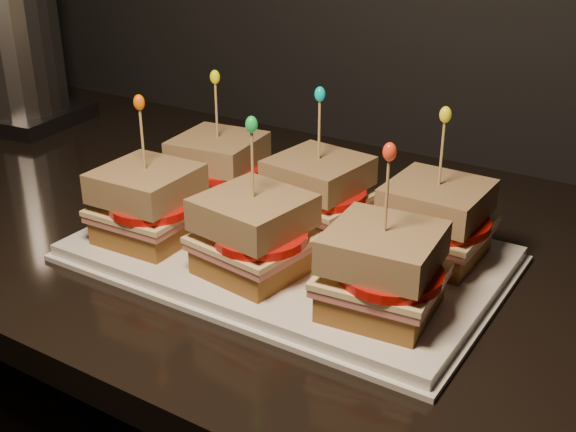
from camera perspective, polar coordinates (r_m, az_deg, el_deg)
The scene contains 48 objects.
granite_slab at distance 0.95m, azimuth -5.53°, elevation -0.29°, with size 2.18×0.68×0.04m, color black.
platter at distance 0.81m, azimuth -0.00°, elevation -2.97°, with size 0.45×0.28×0.02m, color white.
platter_rim at distance 0.81m, azimuth -0.00°, elevation -3.35°, with size 0.46×0.29×0.01m, color white.
sandwich_0_bread_bot at distance 0.92m, azimuth -5.42°, elevation 2.09°, with size 0.10×0.10×0.03m, color brown.
sandwich_0_ham at distance 0.91m, azimuth -5.46°, elevation 3.09°, with size 0.11×0.10×0.01m, color #B95A51.
sandwich_0_cheese at distance 0.91m, azimuth -5.48°, elevation 3.50°, with size 0.11×0.10×0.01m, color beige.
sandwich_0_tomato at distance 0.90m, azimuth -5.12°, elevation 3.69°, with size 0.10×0.10×0.01m, color #BA100B.
sandwich_0_bread_top at distance 0.90m, azimuth -5.55°, elevation 5.20°, with size 0.10×0.10×0.03m, color #562C0C.
sandwich_0_pick at distance 0.89m, azimuth -5.67°, elevation 8.05°, with size 0.00×0.00×0.09m, color tan.
sandwich_0_frill at distance 0.87m, azimuth -5.80°, elevation 10.87°, with size 0.01×0.01×0.02m, color #E6E40A.
sandwich_1_bread_bot at distance 0.85m, azimuth 2.35°, elevation 0.09°, with size 0.10×0.10×0.03m, color brown.
sandwich_1_ham at distance 0.84m, azimuth 2.37°, elevation 1.17°, with size 0.11×0.10×0.01m, color #B95A51.
sandwich_1_cheese at distance 0.84m, azimuth 2.38°, elevation 1.61°, with size 0.11×0.10×0.01m, color beige.
sandwich_1_tomato at distance 0.82m, azimuth 2.90°, elevation 1.78°, with size 0.10×0.10×0.01m, color #BA100B.
sandwich_1_bread_top at distance 0.82m, azimuth 2.42°, elevation 3.44°, with size 0.10×0.10×0.03m, color #562C0C.
sandwich_1_pick at distance 0.81m, azimuth 2.48°, elevation 6.52°, with size 0.00×0.00×0.09m, color tan.
sandwich_1_frill at distance 0.80m, azimuth 2.53°, elevation 9.60°, with size 0.01×0.01×0.02m, color #04BBB6.
sandwich_2_bread_bot at distance 0.79m, azimuth 11.40°, elevation -2.23°, with size 0.10×0.10×0.03m, color brown.
sandwich_2_ham at distance 0.78m, azimuth 11.50°, elevation -1.10°, with size 0.11×0.10×0.01m, color #B95A51.
sandwich_2_cheese at distance 0.78m, azimuth 11.54°, elevation -0.64°, with size 0.11×0.10×0.01m, color beige.
sandwich_2_tomato at distance 0.77m, azimuth 12.25°, elevation -0.50°, with size 0.10×0.10×0.01m, color #BA100B.
sandwich_2_bread_top at distance 0.77m, azimuth 11.72°, elevation 1.29°, with size 0.10×0.10×0.03m, color #562C0C.
sandwich_2_pick at distance 0.75m, azimuth 12.02°, elevation 4.56°, with size 0.00×0.00×0.09m, color tan.
sandwich_2_frill at distance 0.74m, azimuth 12.33°, elevation 7.83°, with size 0.01×0.01×0.02m, color yellow.
sandwich_3_bread_bot at distance 0.83m, azimuth -10.84°, elevation -0.84°, with size 0.10×0.10×0.03m, color brown.
sandwich_3_ham at distance 0.82m, azimuth -10.94°, elevation 0.24°, with size 0.11×0.10×0.01m, color #B95A51.
sandwich_3_cheese at distance 0.82m, azimuth -10.98°, elevation 0.69°, with size 0.11×0.10×0.01m, color beige.
sandwich_3_tomato at distance 0.81m, azimuth -10.68°, elevation 0.84°, with size 0.10×0.10×0.01m, color #BA100B.
sandwich_3_bread_top at distance 0.81m, azimuth -11.14°, elevation 2.54°, with size 0.10×0.10×0.03m, color #562C0C.
sandwich_3_pick at distance 0.79m, azimuth -11.41°, elevation 5.67°, with size 0.00×0.00×0.09m, color tan.
sandwich_3_frill at distance 0.78m, azimuth -11.69°, elevation 8.79°, with size 0.01×0.01×0.02m, color #F25806.
sandwich_4_bread_bot at distance 0.75m, azimuth -2.67°, elevation -3.41°, with size 0.10×0.10×0.03m, color brown.
sandwich_4_ham at distance 0.74m, azimuth -2.69°, elevation -2.22°, with size 0.11×0.10×0.01m, color #B95A51.
sandwich_4_cheese at distance 0.74m, azimuth -2.70°, elevation -1.74°, with size 0.11×0.10×0.01m, color beige.
sandwich_4_tomato at distance 0.72m, azimuth -2.21°, elevation -1.61°, with size 0.10×0.10×0.01m, color #BA100B.
sandwich_4_bread_top at distance 0.72m, azimuth -2.75°, elevation 0.30°, with size 0.10×0.10×0.03m, color #562C0C.
sandwich_4_pick at distance 0.71m, azimuth -2.83°, elevation 3.75°, with size 0.00×0.00×0.09m, color tan.
sandwich_4_frill at distance 0.69m, azimuth -2.90°, elevation 7.23°, with size 0.01×0.01×0.02m, color green.
sandwich_5_bread_bot at distance 0.69m, azimuth 7.32°, elevation -6.42°, with size 0.10×0.10×0.03m, color brown.
sandwich_5_ham at distance 0.68m, azimuth 7.40°, elevation -5.16°, with size 0.11×0.10×0.01m, color #B95A51.
sandwich_5_cheese at distance 0.67m, azimuth 7.43°, elevation -4.64°, with size 0.11×0.10×0.01m, color beige.
sandwich_5_tomato at distance 0.66m, azimuth 8.18°, elevation -4.56°, with size 0.10×0.10×0.01m, color #BA100B.
sandwich_5_bread_top at distance 0.66m, azimuth 7.56°, elevation -2.47°, with size 0.10×0.10×0.03m, color #562C0C.
sandwich_5_pick at distance 0.64m, azimuth 7.79°, elevation 1.25°, with size 0.00×0.00×0.09m, color tan.
sandwich_5_frill at distance 0.62m, azimuth 8.03°, elevation 5.05°, with size 0.01×0.01×0.02m, color red.
appliance_base at distance 1.38m, azimuth -20.46°, elevation 7.54°, with size 0.21×0.18×0.03m, color #262628.
appliance_body at distance 1.35m, azimuth -21.27°, elevation 12.69°, with size 0.18×0.18×0.23m, color silver.
appliance at distance 1.35m, azimuth -21.24°, elevation 12.51°, with size 0.21×0.18×0.27m, color silver, non-canonical shape.
Camera 1 is at (0.53, 0.99, 1.26)m, focal length 45.00 mm.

